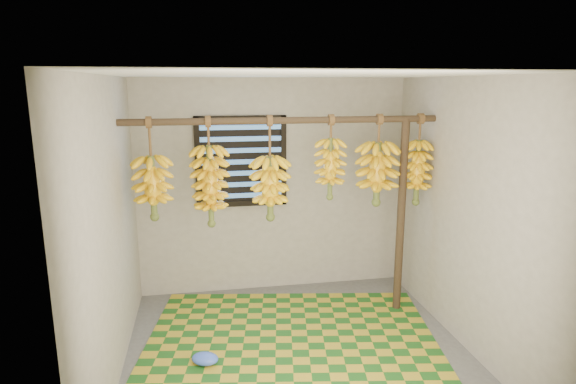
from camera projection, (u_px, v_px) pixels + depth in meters
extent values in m
cube|color=#4E4E4E|center=(299.00, 355.00, 4.24)|extent=(3.00, 3.00, 0.01)
cube|color=silver|center=(301.00, 74.00, 3.71)|extent=(3.00, 3.00, 0.01)
cube|color=gray|center=(273.00, 187.00, 5.42)|extent=(3.00, 0.01, 2.40)
cube|color=gray|center=(109.00, 234.00, 3.71)|extent=(0.01, 3.00, 2.40)
cube|color=gray|center=(467.00, 215.00, 4.24)|extent=(0.01, 3.00, 2.40)
cube|color=black|center=(241.00, 162.00, 5.27)|extent=(1.00, 0.04, 1.00)
cylinder|color=#3A2D1B|center=(285.00, 120.00, 4.47)|extent=(3.00, 0.06, 0.06)
cylinder|color=#3A2D1B|center=(401.00, 218.00, 4.90)|extent=(0.08, 0.08, 2.00)
cube|color=#1A5218|center=(292.00, 343.00, 4.41)|extent=(2.98, 2.54, 0.01)
ellipsoid|color=blue|center=(205.00, 359.00, 4.07)|extent=(0.28, 0.24, 0.10)
cylinder|color=brown|center=(150.00, 139.00, 4.29)|extent=(0.02, 0.02, 0.36)
cylinder|color=#4C5923|center=(153.00, 186.00, 4.38)|extent=(0.06, 0.06, 0.55)
cylinder|color=brown|center=(208.00, 134.00, 4.37)|extent=(0.02, 0.02, 0.28)
cylinder|color=#4C5923|center=(210.00, 184.00, 4.47)|extent=(0.06, 0.06, 0.72)
cylinder|color=brown|center=(270.00, 139.00, 4.48)|extent=(0.02, 0.02, 0.40)
cylinder|color=#4C5923|center=(270.00, 186.00, 4.58)|extent=(0.06, 0.06, 0.57)
cylinder|color=brown|center=(331.00, 129.00, 4.57)|extent=(0.02, 0.02, 0.23)
cylinder|color=#4C5923|center=(330.00, 167.00, 4.65)|extent=(0.05, 0.05, 0.56)
cylinder|color=brown|center=(379.00, 131.00, 4.66)|extent=(0.02, 0.02, 0.29)
cylinder|color=#4C5923|center=(377.00, 172.00, 4.75)|extent=(0.06, 0.06, 0.58)
cylinder|color=brown|center=(420.00, 129.00, 4.73)|extent=(0.02, 0.02, 0.27)
cylinder|color=#4C5923|center=(417.00, 170.00, 4.82)|extent=(0.05, 0.05, 0.61)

